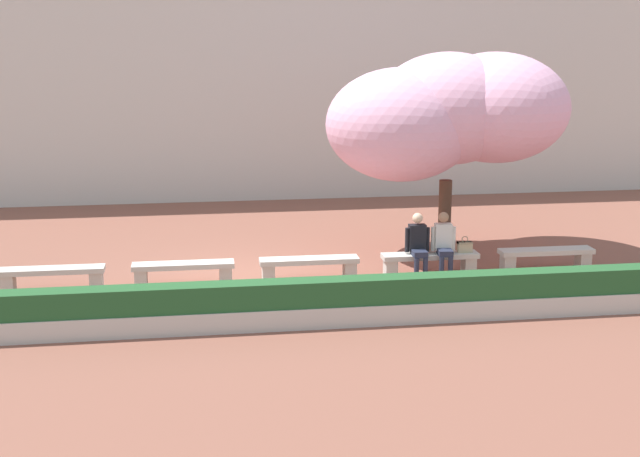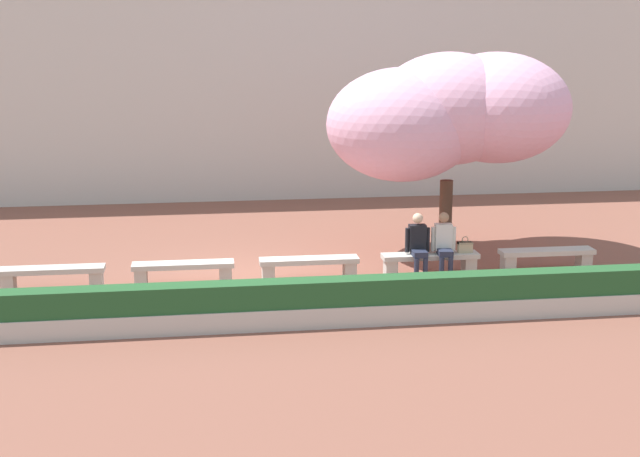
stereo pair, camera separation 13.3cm
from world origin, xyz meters
The scene contains 12 objects.
ground_plane centered at (0.00, 0.00, 0.00)m, with size 100.00×100.00×0.00m, color brown.
building_facade centered at (0.00, 10.63, 4.35)m, with size 28.88×4.00×8.71m, color beige.
stone_bench_near_west centered at (-3.74, 0.00, 0.31)m, with size 1.99×0.44×0.45m.
stone_bench_center centered at (-1.25, 0.00, 0.31)m, with size 1.99×0.44×0.45m.
stone_bench_near_east centered at (1.25, 0.00, 0.31)m, with size 1.99×0.44×0.45m.
stone_bench_east_end centered at (3.74, 0.00, 0.31)m, with size 1.99×0.44×0.45m.
stone_bench_far_east centered at (6.23, 0.00, 0.31)m, with size 1.99×0.44×0.45m.
person_seated_left centered at (3.46, -0.05, 0.70)m, with size 0.51×0.69×1.29m.
person_seated_right centered at (4.00, -0.05, 0.70)m, with size 0.51×0.71×1.29m.
handbag centered at (4.46, -0.01, 0.58)m, with size 0.30×0.15×0.34m.
cherry_tree_main centered at (4.59, 1.83, 3.11)m, with size 5.38×3.51×4.44m.
planter_hedge_foreground centered at (0.00, -2.80, 0.39)m, with size 18.79×0.50×0.80m.
Camera 1 is at (-1.14, -17.04, 4.91)m, focal length 50.00 mm.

